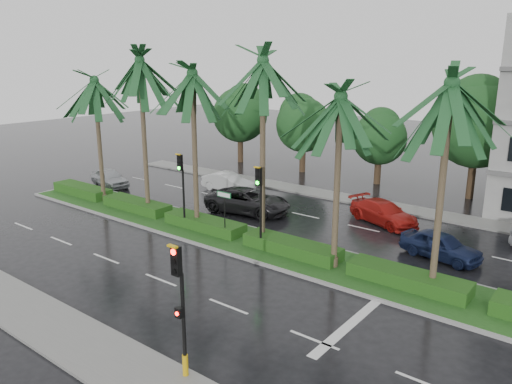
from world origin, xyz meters
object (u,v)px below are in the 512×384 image
Objects in this scene: car_white at (228,182)px; car_darkgrey at (248,201)px; car_silver at (110,178)px; car_red at (384,212)px; car_blue at (441,245)px; signal_near at (181,306)px; signal_median_left at (182,180)px; street_sign at (224,203)px.

car_white is 5.54m from car_darkgrey.
car_silver is 20.92m from car_red.
signal_near is at bearing 178.64° from car_blue.
signal_median_left reaches higher than car_blue.
car_red is at bearing 63.36° from car_blue.
car_silver is 0.86× the size of car_red.
car_silver is 24.94m from car_blue.
car_red is at bearing 44.23° from signal_median_left.
car_silver is (-14.91, 3.52, -1.45)m from street_sign.
signal_near is at bearing -54.66° from street_sign.
car_white is 0.75× the size of car_darkgrey.
street_sign is at bearing -92.90° from car_silver.
car_red is at bearing 55.80° from street_sign.
car_silver is at bearing 85.78° from car_darkgrey.
car_red is (8.50, 8.28, -2.33)m from signal_median_left.
car_white is 0.90× the size of car_red.
car_blue is (4.50, -3.38, 0.01)m from car_red.
signal_near reaches higher than car_red.
signal_median_left reaches higher than car_red.
car_silver is at bearing 148.57° from signal_near.
car_silver is at bearing 162.74° from signal_median_left.
signal_near is at bearing -44.09° from signal_median_left.
signal_median_left is 14.08m from car_blue.
signal_near is at bearing -157.88° from car_darkgrey.
car_blue is at bearing -100.65° from car_darkgrey.
car_red is at bearing -77.32° from car_darkgrey.
car_blue is at bearing 20.64° from signal_median_left.
signal_near reaches higher than car_white.
signal_median_left is 9.35m from car_white.
signal_median_left is 0.79× the size of car_darkgrey.
signal_median_left is at bearing -156.81° from car_white.
signal_median_left is at bearing 135.91° from signal_near.
car_darkgrey reaches higher than car_blue.
car_silver is at bearing 103.01° from car_blue.
street_sign is (3.00, 0.18, -0.87)m from signal_median_left.
signal_median_left is 12.69m from car_silver.
signal_near is 0.79× the size of car_darkgrey.
car_darkgrey is 12.27m from car_blue.
signal_median_left is 0.94× the size of car_red.
signal_median_left reaches higher than car_white.
signal_median_left is 1.10× the size of car_silver.
street_sign is 0.47× the size of car_darkgrey.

